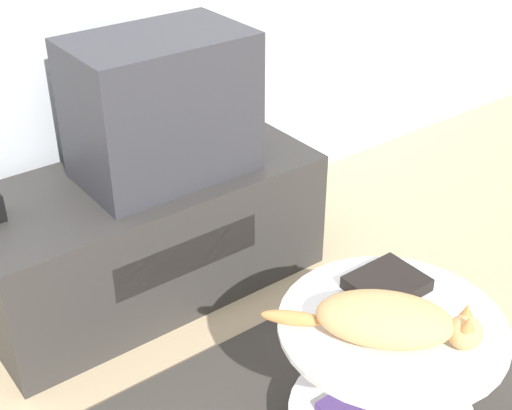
% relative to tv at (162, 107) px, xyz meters
% --- Properties ---
extents(tv_stand, '(1.31, 0.59, 0.50)m').
position_rel_tv_xyz_m(tv_stand, '(-0.09, 0.02, -0.51)').
color(tv_stand, '#33302D').
rests_on(tv_stand, ground_plane).
extents(tv, '(0.62, 0.39, 0.52)m').
position_rel_tv_xyz_m(tv, '(0.00, 0.00, 0.00)').
color(tv, '#333338').
rests_on(tv, tv_stand).
extents(coffee_table, '(0.63, 0.63, 0.47)m').
position_rel_tv_xyz_m(coffee_table, '(0.05, -1.10, -0.44)').
color(coffee_table, '#B2B2B7').
rests_on(coffee_table, rug).
extents(dvd_box, '(0.21, 0.17, 0.04)m').
position_rel_tv_xyz_m(dvd_box, '(0.14, -0.99, -0.25)').
color(dvd_box, black).
rests_on(dvd_box, coffee_table).
extents(cat, '(0.43, 0.46, 0.12)m').
position_rel_tv_xyz_m(cat, '(-0.00, -1.14, -0.21)').
color(cat, tan).
rests_on(cat, coffee_table).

